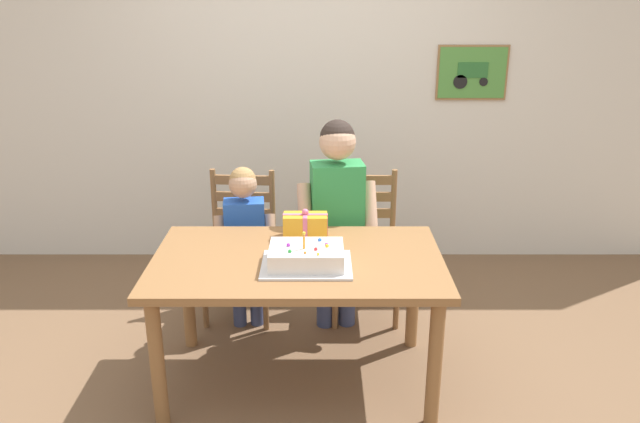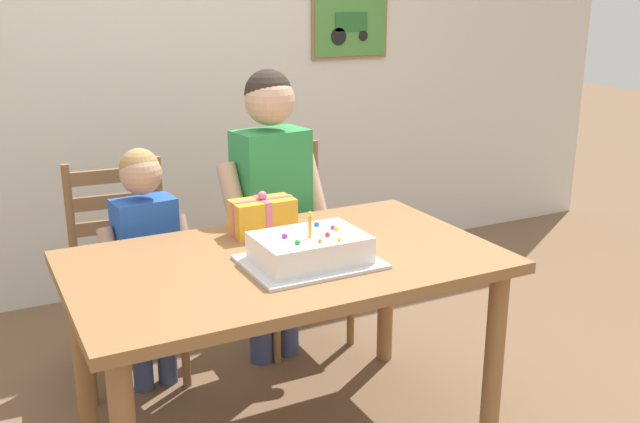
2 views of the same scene
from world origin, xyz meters
name	(u,v)px [view 1 (image 1 of 2)]	position (x,y,z in m)	size (l,w,h in m)	color
ground_plane	(301,380)	(0.00, 0.00, 0.00)	(20.00, 20.00, 0.00)	brown
back_wall	(308,90)	(0.00, 1.74, 1.30)	(6.40, 0.11, 2.60)	silver
dining_table	(300,275)	(0.00, 0.00, 0.63)	(1.47, 0.88, 0.73)	olive
birthday_cake	(309,257)	(0.05, -0.10, 0.77)	(0.44, 0.34, 0.19)	silver
gift_box_red_large	(308,226)	(0.03, 0.27, 0.79)	(0.24, 0.13, 0.17)	gold
chair_left	(243,244)	(-0.39, 0.79, 0.47)	(0.45, 0.45, 0.92)	brown
chair_right	(367,245)	(0.40, 0.79, 0.47)	(0.42, 0.42, 0.92)	brown
child_older	(340,206)	(0.21, 0.60, 0.79)	(0.49, 0.29, 1.31)	#38426B
child_younger	(248,232)	(-0.34, 0.60, 0.62)	(0.38, 0.23, 1.03)	#38426B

